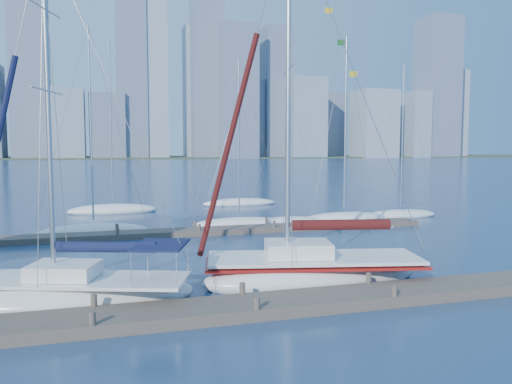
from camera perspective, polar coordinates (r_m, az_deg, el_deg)
name	(u,v)px	position (r m, az deg, el deg)	size (l,w,h in m)	color
ground	(249,313)	(17.31, -0.78, -13.65)	(700.00, 700.00, 0.00)	navy
near_dock	(249,307)	(17.25, -0.78, -13.02)	(26.00, 2.00, 0.40)	#4C4237
far_dock	(212,231)	(32.88, -5.02, -4.44)	(30.00, 1.80, 0.36)	#4C4237
far_shore	(115,158)	(335.87, -15.81, 3.77)	(800.00, 100.00, 1.50)	#38472D
sailboat_navy	(80,274)	(18.95, -19.46, -8.87)	(8.49, 5.11, 13.46)	white
sailboat_maroon	(313,255)	(20.86, 6.54, -7.17)	(9.80, 5.05, 15.54)	white
bg_boat_1	(94,231)	(34.01, -18.06, -4.21)	(7.30, 4.00, 13.58)	white
bg_boat_2	(239,223)	(35.86, -1.93, -3.57)	(6.97, 2.68, 12.00)	white
bg_boat_3	(286,222)	(36.31, 3.50, -3.49)	(6.26, 3.16, 10.02)	white
bg_boat_4	(344,218)	(38.52, 10.02, -2.97)	(7.28, 4.69, 14.21)	white
bg_boat_5	(400,214)	(42.19, 16.19, -2.47)	(6.37, 1.91, 12.55)	white
bg_boat_6	(113,209)	(45.08, -16.03, -1.93)	(7.74, 3.04, 15.20)	white
bg_boat_7	(240,203)	(49.42, -1.88, -1.24)	(7.61, 4.52, 10.99)	white
skyline	(158,96)	(309.08, -11.13, 10.70)	(502.74, 51.31, 111.73)	#8594AC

